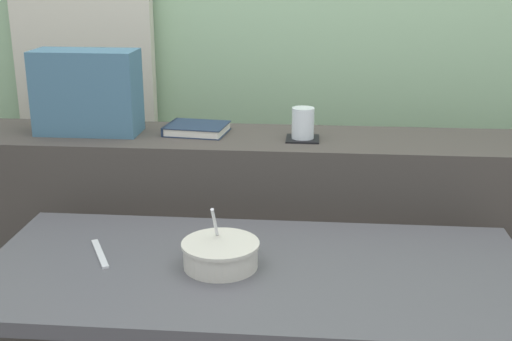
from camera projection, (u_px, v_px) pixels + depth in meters
The scene contains 9 objects.
curtain_left_panel at pixel (80, 3), 2.60m from camera, with size 0.56×0.06×2.50m, color beige.
dark_console_ledge at pixel (271, 267), 2.20m from camera, with size 2.80×0.33×0.89m, color #423D38.
breakfast_table at pixel (257, 309), 1.62m from camera, with size 1.30×0.60×0.72m.
coaster_square at pixel (303, 139), 2.03m from camera, with size 0.10×0.10×0.01m, color black.
juice_glass at pixel (303, 124), 2.02m from camera, with size 0.07×0.07×0.09m.
closed_book at pixel (196, 129), 2.11m from camera, with size 0.20×0.17×0.03m.
throw_pillow at pixel (87, 92), 2.08m from camera, with size 0.32×0.14×0.26m, color #426B84.
soup_bowl at pixel (221, 254), 1.57m from camera, with size 0.18×0.18×0.16m.
fork_utensil at pixel (100, 254), 1.65m from camera, with size 0.02×0.17×0.01m, color silver.
Camera 1 is at (0.13, -1.45, 1.41)m, focal length 46.89 mm.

